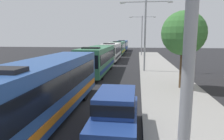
{
  "coord_description": "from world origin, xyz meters",
  "views": [
    {
      "loc": [
        3.3,
        0.56,
        4.22
      ],
      "look_at": [
        1.63,
        13.59,
        2.04
      ],
      "focal_mm": 32.34,
      "sensor_mm": 36.0,
      "label": 1
    }
  ],
  "objects": [
    {
      "name": "roadside_tree",
      "position": [
        6.8,
        17.04,
        4.48
      ],
      "size": [
        3.45,
        3.45,
        6.07
      ],
      "color": "#4C3823",
      "rests_on": "sidewalk"
    },
    {
      "name": "streetlamp_far",
      "position": [
        4.1,
        45.89,
        5.33
      ],
      "size": [
        5.75,
        0.28,
        8.51
      ],
      "color": "gray",
      "rests_on": "sidewalk"
    },
    {
      "name": "white_suv",
      "position": [
        2.4,
        8.78,
        1.03
      ],
      "size": [
        1.86,
        4.63,
        1.9
      ],
      "color": "navy",
      "rests_on": "ground_plane"
    },
    {
      "name": "bus_middle",
      "position": [
        -1.3,
        35.99,
        1.69
      ],
      "size": [
        2.58,
        10.96,
        3.21
      ],
      "color": "silver",
      "rests_on": "ground_plane"
    },
    {
      "name": "bus_second_in_line",
      "position": [
        -1.3,
        23.29,
        1.69
      ],
      "size": [
        2.58,
        10.96,
        3.21
      ],
      "color": "#33724C",
      "rests_on": "ground_plane"
    },
    {
      "name": "bus_rear",
      "position": [
        -1.3,
        61.5,
        1.69
      ],
      "size": [
        2.58,
        11.81,
        3.21
      ],
      "color": "#284C8C",
      "rests_on": "ground_plane"
    },
    {
      "name": "bus_lead",
      "position": [
        -1.3,
        10.07,
        1.69
      ],
      "size": [
        2.58,
        11.7,
        3.21
      ],
      "color": "#284C8C",
      "rests_on": "ground_plane"
    },
    {
      "name": "streetlamp_mid",
      "position": [
        4.1,
        24.87,
        5.19
      ],
      "size": [
        5.95,
        0.28,
        8.22
      ],
      "color": "gray",
      "rests_on": "sidewalk"
    },
    {
      "name": "bus_fourth_in_line",
      "position": [
        -1.3,
        48.94,
        1.69
      ],
      "size": [
        2.58,
        11.89,
        3.21
      ],
      "color": "#33724C",
      "rests_on": "ground_plane"
    }
  ]
}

